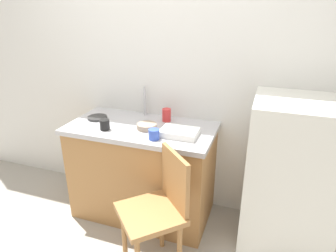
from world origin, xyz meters
name	(u,v)px	position (x,y,z in m)	size (l,w,h in m)	color
back_wall	(163,62)	(0.00, 1.00, 1.32)	(4.80, 0.10, 2.64)	silver
cabinet_base	(143,172)	(-0.07, 0.65, 0.41)	(1.17, 0.60, 0.81)	#A87542
countertop	(142,128)	(-0.07, 0.65, 0.83)	(1.21, 0.64, 0.04)	#B7B7BC
faucet	(145,101)	(-0.14, 0.90, 0.98)	(0.02, 0.02, 0.26)	#B7B7BC
refrigerator	(290,178)	(1.12, 0.66, 0.59)	(0.63, 0.58, 1.19)	silver
chair	(158,208)	(0.28, 0.12, 0.50)	(0.57, 0.57, 0.89)	#A87542
dish_tray	(179,132)	(0.29, 0.56, 0.88)	(0.28, 0.20, 0.05)	white
terracotta_bowl	(146,126)	(0.00, 0.60, 0.87)	(0.16, 0.16, 0.04)	gray
hotplate	(97,118)	(-0.50, 0.67, 0.86)	(0.17, 0.17, 0.02)	#2D2D2D
cup_black	(105,125)	(-0.31, 0.48, 0.89)	(0.08, 0.08, 0.08)	black
cup_red	(167,115)	(0.09, 0.82, 0.91)	(0.07, 0.07, 0.11)	red
cup_blue	(154,134)	(0.13, 0.44, 0.89)	(0.08, 0.08, 0.08)	blue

